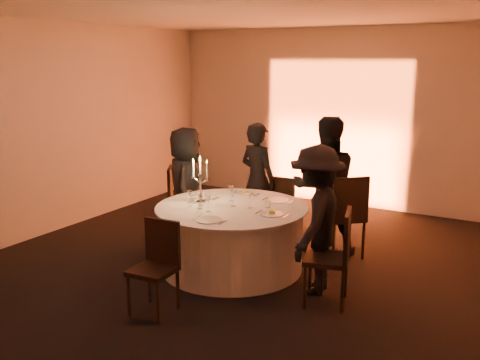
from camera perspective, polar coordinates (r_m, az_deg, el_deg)
The scene contains 31 objects.
floor at distance 6.55m, azimuth -0.88°, elevation -9.33°, with size 7.00×7.00×0.00m, color black.
ceiling at distance 6.10m, azimuth -0.98°, elevation 17.80°, with size 7.00×7.00×0.00m, color silver.
wall_back at distance 9.31m, azimuth 10.20°, elevation 6.60°, with size 7.00×7.00×0.00m, color beige.
wall_left at distance 8.09m, azimuth -19.62°, elevation 5.17°, with size 7.00×7.00×0.00m, color beige.
uplighter_fixture at distance 9.29m, azimuth 9.22°, elevation -2.48°, with size 0.25×0.12×0.10m, color black.
banquet_table at distance 6.42m, azimuth -0.89°, elevation -6.15°, with size 1.80×1.80×0.77m.
chair_left at distance 7.64m, azimuth -6.58°, elevation -1.81°, with size 0.59×0.59×0.98m.
chair_back_left at distance 7.59m, azimuth 4.78°, elevation -2.39°, with size 0.39×0.39×0.87m.
chair_back_right at distance 6.82m, azimuth 11.24°, elevation -3.31°, with size 0.66×0.66×1.07m.
chair_right at distance 5.53m, azimuth 10.09°, elevation -7.56°, with size 0.53×0.53×1.00m.
chair_front at distance 5.41m, azimuth -8.85°, elevation -8.53°, with size 0.42×0.42×0.92m.
guest_left at distance 7.29m, azimuth -5.79°, elevation -0.58°, with size 0.77×0.50×1.58m, color black.
guest_back_left at distance 7.54m, azimuth 1.90°, elevation 0.05°, with size 0.59×0.39×1.61m, color black.
guest_back_right at distance 6.87m, azimuth 9.07°, elevation -0.67°, with size 0.86×0.67×1.78m, color black.
guest_right at distance 5.73m, azimuth 8.13°, elevation -4.24°, with size 1.04×0.60×1.60m, color black.
plate_left at distance 6.73m, azimuth -3.71°, elevation -1.79°, with size 0.36×0.30×0.01m.
plate_back_left at distance 6.89m, azimuth 0.54°, elevation -1.32°, with size 0.35×0.25×0.08m.
plate_back_right at distance 6.56m, azimuth 4.03°, elevation -2.17°, with size 0.35×0.29×0.01m.
plate_right at distance 5.98m, azimuth 3.43°, elevation -3.54°, with size 0.36×0.27×0.08m.
plate_front at distance 5.76m, azimuth -3.31°, elevation -4.28°, with size 0.36×0.29×0.01m.
coffee_cup at distance 6.48m, azimuth -5.15°, elevation -2.18°, with size 0.11×0.11×0.07m.
candelabra at distance 6.44m, azimuth -4.24°, elevation -0.67°, with size 0.24×0.12×0.58m.
wine_glass_a at distance 6.20m, azimuth 1.06°, elevation -1.79°, with size 0.07×0.07×0.19m.
wine_glass_b at distance 6.07m, azimuth -3.41°, elevation -2.11°, with size 0.07×0.07×0.19m.
wine_glass_c at distance 6.33m, azimuth -4.24°, elevation -1.52°, with size 0.07×0.07×0.19m.
wine_glass_d at distance 6.27m, azimuth -0.72°, elevation -1.62°, with size 0.07×0.07×0.19m.
wine_glass_e at distance 6.30m, azimuth -5.38°, elevation -1.60°, with size 0.07×0.07×0.19m.
wine_glass_f at distance 6.18m, azimuth -4.32°, elevation -1.87°, with size 0.07×0.07×0.19m.
wine_glass_g at distance 6.52m, azimuth -0.93°, elevation -1.06°, with size 0.07×0.07×0.19m.
tumbler_a at distance 6.57m, azimuth -3.49°, elevation -1.80°, with size 0.07×0.07×0.09m, color white.
tumbler_b at distance 6.25m, azimuth 3.00°, elevation -2.56°, with size 0.07×0.07×0.09m, color white.
Camera 1 is at (3.10, -5.22, 2.46)m, focal length 40.00 mm.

